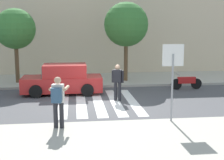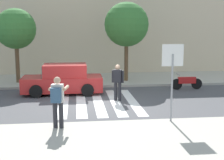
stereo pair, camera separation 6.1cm
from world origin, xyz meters
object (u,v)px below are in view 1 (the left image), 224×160
Objects in this scene: parked_car_red at (63,80)px; street_tree_center at (126,25)px; stop_sign at (173,66)px; street_tree_west at (15,29)px; motorcycle at (186,82)px; photographer_with_backpack at (58,98)px; pedestrian_crossing at (118,80)px.

street_tree_center reaches higher than parked_car_red.
stop_sign is at bearing -55.15° from parked_car_red.
parked_car_red is 0.93× the size of street_tree_west.
street_tree_center is (-3.04, 2.41, 3.16)m from motorcycle.
photographer_with_backpack is 1.00× the size of pedestrian_crossing.
street_tree_center is at bearing 141.56° from motorcycle.
stop_sign is 1.59× the size of pedestrian_crossing.
pedestrian_crossing is 7.59m from street_tree_west.
stop_sign reaches higher than parked_car_red.
street_tree_west is (-6.82, 8.60, 1.18)m from stop_sign.
pedestrian_crossing is 0.42× the size of parked_car_red.
pedestrian_crossing is at bearing -36.42° from parked_car_red.
pedestrian_crossing is at bearing 110.08° from stop_sign.
photographer_with_backpack is at bearing -136.52° from motorcycle.
stop_sign reaches higher than photographer_with_backpack.
photographer_with_backpack reaches higher than pedestrian_crossing.
photographer_with_backpack is at bearing -89.49° from parked_car_red.
parked_car_red is at bearing 143.58° from pedestrian_crossing.
parked_car_red is 6.82m from motorcycle.
motorcycle is at bearing -14.80° from street_tree_west.
motorcycle is at bearing 2.52° from parked_car_red.
street_tree_west is at bearing 178.91° from street_tree_center.
stop_sign is at bearing -51.60° from street_tree_west.
photographer_with_backpack is (-3.96, -0.33, -0.97)m from stop_sign.
street_tree_center is at bearing 67.17° from photographer_with_backpack.
motorcycle is (2.79, 6.07, -1.72)m from stop_sign.
stop_sign is 1.55× the size of motorcycle.
parked_car_red is at bearing -45.35° from street_tree_west.
parked_car_red is 5.45m from street_tree_center.
pedestrian_crossing is 0.36× the size of street_tree_center.
photographer_with_backpack is 9.86m from street_tree_center.
street_tree_center reaches higher than stop_sign.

